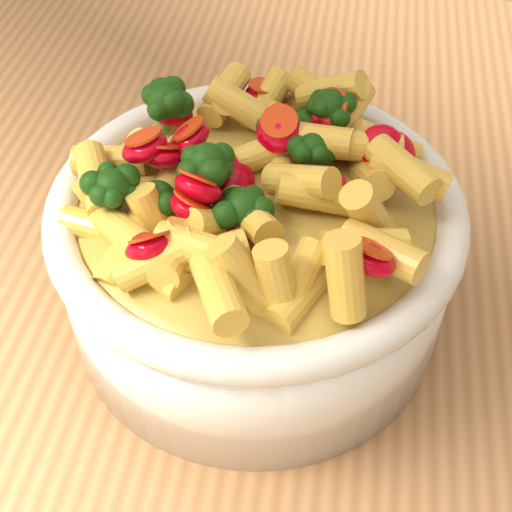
# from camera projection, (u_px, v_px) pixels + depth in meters

# --- Properties ---
(table) EXTENTS (1.20, 0.80, 0.90)m
(table) POSITION_uv_depth(u_px,v_px,m) (141.00, 308.00, 0.61)
(table) COLOR #B87F4E
(table) RESTS_ON ground
(serving_bowl) EXTENTS (0.24, 0.24, 0.10)m
(serving_bowl) POSITION_uv_depth(u_px,v_px,m) (256.00, 255.00, 0.44)
(serving_bowl) COLOR white
(serving_bowl) RESTS_ON table
(pasta_salad) EXTENTS (0.19, 0.19, 0.04)m
(pasta_salad) POSITION_uv_depth(u_px,v_px,m) (256.00, 173.00, 0.39)
(pasta_salad) COLOR #ECC64A
(pasta_salad) RESTS_ON serving_bowl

